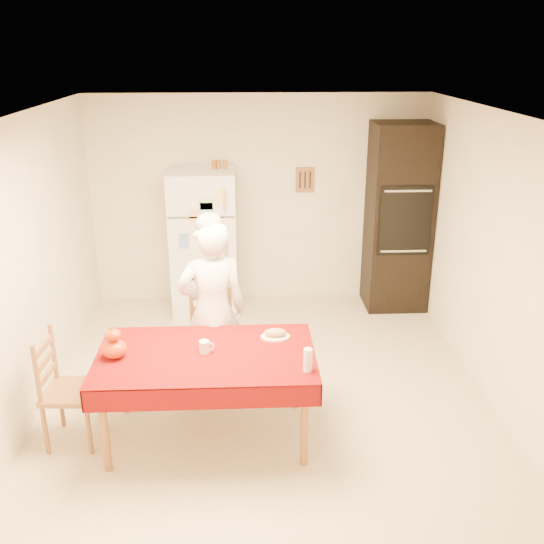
{
  "coord_description": "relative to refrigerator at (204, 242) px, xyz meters",
  "views": [
    {
      "loc": [
        -0.18,
        -4.86,
        3.02
      ],
      "look_at": [
        0.06,
        0.2,
        1.1
      ],
      "focal_mm": 40.0,
      "sensor_mm": 36.0,
      "label": 1
    }
  ],
  "objects": [
    {
      "name": "bread_plate",
      "position": [
        0.71,
        -2.3,
        -0.08
      ],
      "size": [
        0.24,
        0.24,
        0.02
      ],
      "primitive_type": "cylinder",
      "color": "white",
      "rests_on": "dining_table"
    },
    {
      "name": "room_shell",
      "position": [
        0.65,
        -1.88,
        0.77
      ],
      "size": [
        4.02,
        4.52,
        2.51
      ],
      "color": "beige",
      "rests_on": "ground"
    },
    {
      "name": "spice_jar_left",
      "position": [
        0.14,
        0.05,
        0.9
      ],
      "size": [
        0.05,
        0.05,
        0.1
      ],
      "primitive_type": "cylinder",
      "color": "#934C1A",
      "rests_on": "refrigerator"
    },
    {
      "name": "floor",
      "position": [
        0.65,
        -1.88,
        -0.85
      ],
      "size": [
        4.5,
        4.5,
        0.0
      ],
      "primitive_type": "plane",
      "color": "#C4AC8E",
      "rests_on": "ground"
    },
    {
      "name": "coffee_mug",
      "position": [
        0.14,
        -2.53,
        -0.04
      ],
      "size": [
        0.08,
        0.08,
        0.1
      ],
      "primitive_type": "cylinder",
      "color": "silver",
      "rests_on": "dining_table"
    },
    {
      "name": "chair_far",
      "position": [
        0.13,
        -1.73,
        -0.34
      ],
      "size": [
        0.47,
        0.45,
        0.95
      ],
      "rotation": [
        0.0,
        0.0,
        -0.13
      ],
      "color": "brown",
      "rests_on": "floor"
    },
    {
      "name": "bread_loaf",
      "position": [
        0.71,
        -2.3,
        -0.04
      ],
      "size": [
        0.18,
        0.1,
        0.06
      ],
      "primitive_type": "ellipsoid",
      "color": "tan",
      "rests_on": "bread_plate"
    },
    {
      "name": "pumpkin_upper",
      "position": [
        -0.54,
        -2.57,
        0.1
      ],
      "size": [
        0.12,
        0.12,
        0.09
      ],
      "primitive_type": "ellipsoid",
      "color": "#DE5905",
      "rests_on": "pumpkin_lower"
    },
    {
      "name": "spice_jar_right",
      "position": [
        0.26,
        0.05,
        0.9
      ],
      "size": [
        0.05,
        0.05,
        0.1
      ],
      "primitive_type": "cylinder",
      "color": "#91571A",
      "rests_on": "refrigerator"
    },
    {
      "name": "seated_woman",
      "position": [
        0.18,
        -1.92,
        -0.02
      ],
      "size": [
        0.67,
        0.5,
        1.66
      ],
      "primitive_type": "imported",
      "rotation": [
        0.0,
        0.0,
        3.32
      ],
      "color": "white",
      "rests_on": "floor"
    },
    {
      "name": "oven_cabinet",
      "position": [
        2.28,
        0.05,
        0.25
      ],
      "size": [
        0.7,
        0.62,
        2.2
      ],
      "color": "black",
      "rests_on": "floor"
    },
    {
      "name": "pumpkin_lower",
      "position": [
        -0.54,
        -2.57,
        -0.02
      ],
      "size": [
        0.19,
        0.19,
        0.14
      ],
      "primitive_type": "ellipsoid",
      "color": "#E36305",
      "rests_on": "dining_table"
    },
    {
      "name": "refrigerator",
      "position": [
        0.0,
        0.0,
        0.0
      ],
      "size": [
        0.75,
        0.74,
        1.7
      ],
      "color": "white",
      "rests_on": "floor"
    },
    {
      "name": "spice_jar_mid",
      "position": [
        0.19,
        0.05,
        0.9
      ],
      "size": [
        0.05,
        0.05,
        0.1
      ],
      "primitive_type": "cylinder",
      "color": "brown",
      "rests_on": "refrigerator"
    },
    {
      "name": "wine_glass",
      "position": [
        0.92,
        -2.84,
        -0.0
      ],
      "size": [
        0.07,
        0.07,
        0.18
      ],
      "primitive_type": "cylinder",
      "color": "white",
      "rests_on": "dining_table"
    },
    {
      "name": "dining_table",
      "position": [
        0.15,
        -2.55,
        -0.16
      ],
      "size": [
        1.7,
        1.0,
        0.76
      ],
      "color": "brown",
      "rests_on": "floor"
    },
    {
      "name": "chair_left",
      "position": [
        -0.98,
        -2.54,
        -0.34
      ],
      "size": [
        0.42,
        0.44,
        0.95
      ],
      "rotation": [
        0.0,
        0.0,
        1.51
      ],
      "color": "brown",
      "rests_on": "floor"
    }
  ]
}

